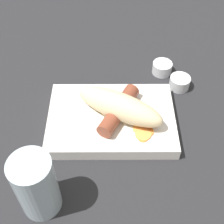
% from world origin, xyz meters
% --- Properties ---
extents(ground_plane, '(3.00, 3.00, 0.00)m').
position_xyz_m(ground_plane, '(0.00, 0.00, 0.00)').
color(ground_plane, '#232326').
extents(food_tray, '(0.28, 0.19, 0.03)m').
position_xyz_m(food_tray, '(0.00, 0.00, 0.01)').
color(food_tray, silver).
rests_on(food_tray, ground_plane).
extents(bread_roll, '(0.20, 0.15, 0.06)m').
position_xyz_m(bread_roll, '(-0.02, 0.00, 0.06)').
color(bread_roll, beige).
rests_on(bread_roll, food_tray).
extents(sausage, '(0.16, 0.14, 0.03)m').
position_xyz_m(sausage, '(-0.02, -0.00, 0.05)').
color(sausage, brown).
rests_on(sausage, food_tray).
extents(pickled_veggies, '(0.05, 0.05, 0.00)m').
position_xyz_m(pickled_veggies, '(-0.07, 0.05, 0.03)').
color(pickled_veggies, orange).
rests_on(pickled_veggies, food_tray).
extents(condiment_cup_near, '(0.05, 0.05, 0.03)m').
position_xyz_m(condiment_cup_near, '(-0.17, -0.12, 0.01)').
color(condiment_cup_near, silver).
rests_on(condiment_cup_near, ground_plane).
extents(condiment_cup_far, '(0.05, 0.05, 0.03)m').
position_xyz_m(condiment_cup_far, '(-0.13, -0.17, 0.01)').
color(condiment_cup_far, silver).
rests_on(condiment_cup_far, ground_plane).
extents(drink_glass, '(0.07, 0.07, 0.14)m').
position_xyz_m(drink_glass, '(0.13, 0.19, 0.07)').
color(drink_glass, silver).
rests_on(drink_glass, ground_plane).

